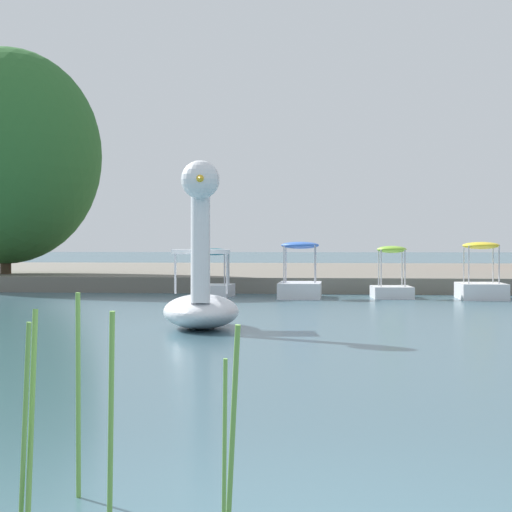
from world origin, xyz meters
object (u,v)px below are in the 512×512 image
at_px(pedal_boat_yellow, 481,283).
at_px(pedal_boat_cyan, 214,281).
at_px(pedal_boat_blue, 300,281).
at_px(swan_boat, 201,290).
at_px(tree_willow_overhanging, 5,156).
at_px(pedal_boat_lime, 392,284).

xyz_separation_m(pedal_boat_yellow, pedal_boat_cyan, (-7.59, 0.27, -0.01)).
bearing_deg(pedal_boat_cyan, pedal_boat_blue, -6.48).
bearing_deg(pedal_boat_cyan, swan_boat, -81.54).
distance_m(pedal_boat_yellow, pedal_boat_blue, 5.07).
bearing_deg(pedal_boat_blue, pedal_boat_yellow, 0.19).
xyz_separation_m(pedal_boat_yellow, tree_willow_overhanging, (-15.95, 5.64, 4.19)).
bearing_deg(pedal_boat_lime, tree_willow_overhanging, 158.29).
bearing_deg(pedal_boat_blue, tree_willow_overhanging, 152.53).
relative_size(pedal_boat_yellow, pedal_boat_lime, 1.21).
relative_size(pedal_boat_lime, pedal_boat_cyan, 0.98).
xyz_separation_m(pedal_boat_lime, pedal_boat_cyan, (-5.12, -0.01, 0.05)).
bearing_deg(pedal_boat_lime, pedal_boat_yellow, -6.40).
bearing_deg(swan_boat, pedal_boat_lime, 73.63).
bearing_deg(pedal_boat_yellow, pedal_boat_lime, 173.60).
bearing_deg(pedal_boat_yellow, swan_boat, -117.49).
distance_m(pedal_boat_lime, pedal_boat_cyan, 5.12).
relative_size(pedal_boat_yellow, tree_willow_overhanging, 0.25).
bearing_deg(pedal_boat_lime, pedal_boat_blue, -173.52).
bearing_deg(pedal_boat_cyan, pedal_boat_lime, 0.08).
height_order(pedal_boat_yellow, pedal_boat_lime, pedal_boat_yellow).
height_order(pedal_boat_blue, tree_willow_overhanging, tree_willow_overhanging).
xyz_separation_m(pedal_boat_lime, tree_willow_overhanging, (-13.48, 5.37, 4.25)).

